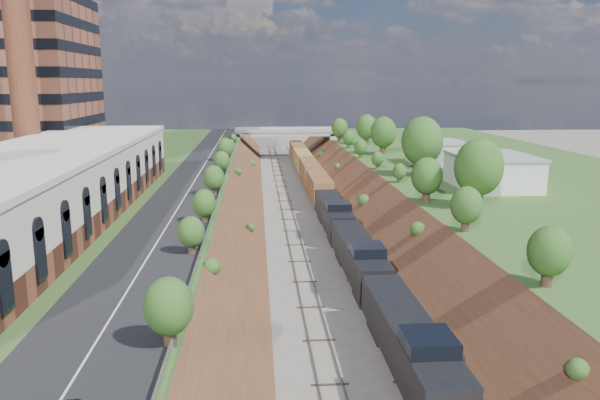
{
  "coord_description": "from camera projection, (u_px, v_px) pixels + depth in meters",
  "views": [
    {
      "loc": [
        -6.95,
        -20.86,
        18.52
      ],
      "look_at": [
        -2.33,
        40.63,
        6.0
      ],
      "focal_mm": 35.0,
      "sensor_mm": 36.0,
      "label": 1
    }
  ],
  "objects": [
    {
      "name": "platform_left",
      "position": [
        67.0,
        200.0,
        80.3
      ],
      "size": [
        44.0,
        180.0,
        5.0
      ],
      "primitive_type": "cube",
      "color": "#3A5F27",
      "rests_on": "ground"
    },
    {
      "name": "platform_right",
      "position": [
        531.0,
        194.0,
        85.14
      ],
      "size": [
        44.0,
        180.0,
        5.0
      ],
      "primitive_type": "cube",
      "color": "#3A5F27",
      "rests_on": "ground"
    },
    {
      "name": "embankment_left",
      "position": [
        229.0,
        215.0,
        82.41
      ],
      "size": [
        10.0,
        180.0,
        10.0
      ],
      "primitive_type": "cube",
      "rotation": [
        0.0,
        0.79,
        0.0
      ],
      "color": "brown",
      "rests_on": "ground"
    },
    {
      "name": "embankment_right",
      "position": [
        382.0,
        213.0,
        84.03
      ],
      "size": [
        10.0,
        180.0,
        10.0
      ],
      "primitive_type": "cube",
      "rotation": [
        0.0,
        0.79,
        0.0
      ],
      "color": "brown",
      "rests_on": "ground"
    },
    {
      "name": "rail_left_track",
      "position": [
        288.0,
        214.0,
        83.01
      ],
      "size": [
        1.58,
        180.0,
        0.18
      ],
      "primitive_type": "cube",
      "color": "gray",
      "rests_on": "ground"
    },
    {
      "name": "rail_right_track",
      "position": [
        324.0,
        213.0,
        83.39
      ],
      "size": [
        1.58,
        180.0,
        0.18
      ],
      "primitive_type": "cube",
      "color": "gray",
      "rests_on": "ground"
    },
    {
      "name": "road",
      "position": [
        195.0,
        180.0,
        81.08
      ],
      "size": [
        8.0,
        180.0,
        0.1
      ],
      "primitive_type": "cube",
      "color": "black",
      "rests_on": "platform_left"
    },
    {
      "name": "guardrail",
      "position": [
        225.0,
        177.0,
        81.08
      ],
      "size": [
        0.1,
        171.0,
        0.7
      ],
      "color": "#99999E",
      "rests_on": "platform_left"
    },
    {
      "name": "commercial_building",
      "position": [
        44.0,
        184.0,
        57.97
      ],
      "size": [
        14.3,
        62.3,
        7.0
      ],
      "color": "brown",
      "rests_on": "platform_left"
    },
    {
      "name": "smokestack",
      "position": [
        17.0,
        28.0,
        71.69
      ],
      "size": [
        3.2,
        3.2,
        40.0
      ],
      "primitive_type": "cylinder",
      "color": "brown",
      "rests_on": "platform_left"
    },
    {
      "name": "overpass",
      "position": [
        285.0,
        138.0,
        142.83
      ],
      "size": [
        24.5,
        8.3,
        7.4
      ],
      "color": "gray",
      "rests_on": "ground"
    },
    {
      "name": "white_building_near",
      "position": [
        492.0,
        172.0,
        75.73
      ],
      "size": [
        9.0,
        12.0,
        4.0
      ],
      "primitive_type": "cube",
      "color": "silver",
      "rests_on": "platform_right"
    },
    {
      "name": "white_building_far",
      "position": [
        437.0,
        153.0,
        97.24
      ],
      "size": [
        8.0,
        10.0,
        3.6
      ],
      "primitive_type": "cube",
      "color": "silver",
      "rests_on": "platform_right"
    },
    {
      "name": "tree_right_large",
      "position": [
        479.0,
        168.0,
        63.05
      ],
      "size": [
        5.25,
        5.25,
        7.61
      ],
      "color": "#473323",
      "rests_on": "platform_right"
    },
    {
      "name": "tree_left_crest",
      "position": [
        190.0,
        245.0,
        41.86
      ],
      "size": [
        2.45,
        2.45,
        3.55
      ],
      "color": "#473323",
      "rests_on": "platform_left"
    },
    {
      "name": "freight_train",
      "position": [
        320.0,
        189.0,
        88.5
      ],
      "size": [
        2.91,
        117.73,
        4.55
      ],
      "color": "black",
      "rests_on": "ground"
    }
  ]
}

